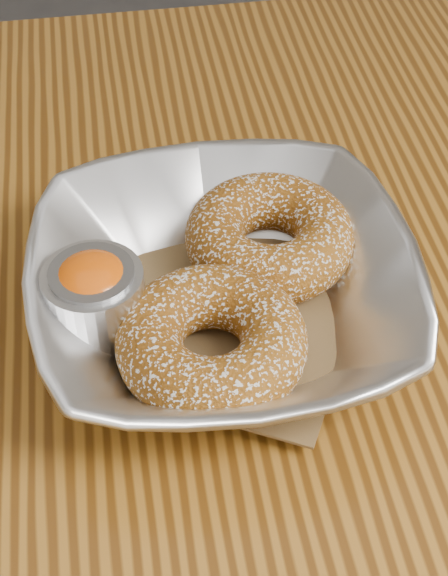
{
  "coord_description": "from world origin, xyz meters",
  "views": [
    {
      "loc": [
        -0.11,
        -0.31,
        1.13
      ],
      "look_at": [
        -0.05,
        0.03,
        0.78
      ],
      "focal_mm": 55.0,
      "sensor_mm": 36.0,
      "label": 1
    }
  ],
  "objects": [
    {
      "name": "table",
      "position": [
        0.0,
        0.0,
        0.65
      ],
      "size": [
        1.2,
        0.8,
        0.75
      ],
      "color": "brown",
      "rests_on": "ground_plane"
    },
    {
      "name": "serving_bowl",
      "position": [
        -0.05,
        0.03,
        0.78
      ],
      "size": [
        0.22,
        0.22,
        0.05
      ],
      "primitive_type": "imported",
      "color": "silver",
      "rests_on": "table"
    },
    {
      "name": "parchment",
      "position": [
        -0.05,
        0.03,
        0.76
      ],
      "size": [
        0.2,
        0.2,
        0.0
      ],
      "primitive_type": "cube",
      "rotation": [
        0.0,
        0.0,
        1.08
      ],
      "color": "brown",
      "rests_on": "table"
    },
    {
      "name": "donut_back",
      "position": [
        -0.02,
        0.07,
        0.78
      ],
      "size": [
        0.11,
        0.11,
        0.04
      ],
      "primitive_type": "torus",
      "rotation": [
        0.0,
        0.0,
        0.07
      ],
      "color": "brown",
      "rests_on": "parchment"
    },
    {
      "name": "donut_front",
      "position": [
        -0.06,
        -0.01,
        0.78
      ],
      "size": [
        0.13,
        0.13,
        0.04
      ],
      "primitive_type": "torus",
      "rotation": [
        0.0,
        0.0,
        0.26
      ],
      "color": "brown",
      "rests_on": "parchment"
    },
    {
      "name": "ramekin",
      "position": [
        -0.12,
        0.03,
        0.78
      ],
      "size": [
        0.06,
        0.06,
        0.05
      ],
      "color": "silver",
      "rests_on": "table"
    }
  ]
}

